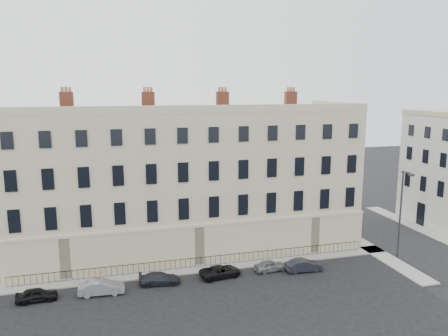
{
  "coord_description": "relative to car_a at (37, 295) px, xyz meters",
  "views": [
    {
      "loc": [
        -14.41,
        -34.25,
        17.33
      ],
      "look_at": [
        -2.37,
        10.0,
        8.96
      ],
      "focal_mm": 35.0,
      "sensor_mm": 36.0,
      "label": 1
    }
  ],
  "objects": [
    {
      "name": "ground",
      "position": [
        20.54,
        -2.17,
        -0.56
      ],
      "size": [
        160.0,
        160.0,
        0.0
      ],
      "primitive_type": "plane",
      "color": "black",
      "rests_on": "ground"
    },
    {
      "name": "terrace",
      "position": [
        14.57,
        9.8,
        6.94
      ],
      "size": [
        36.22,
        12.22,
        17.0
      ],
      "color": "#BFB08E",
      "rests_on": "ground"
    },
    {
      "name": "pavement_terrace",
      "position": [
        10.54,
        2.83,
        -0.5
      ],
      "size": [
        48.0,
        2.0,
        0.12
      ],
      "primitive_type": "cube",
      "color": "gray",
      "rests_on": "ground"
    },
    {
      "name": "pavement_east_return",
      "position": [
        33.54,
        5.83,
        -0.5
      ],
      "size": [
        2.0,
        24.0,
        0.12
      ],
      "primitive_type": "cube",
      "color": "gray",
      "rests_on": "ground"
    },
    {
      "name": "pavement_adjacent",
      "position": [
        43.54,
        7.83,
        -0.5
      ],
      "size": [
        2.0,
        20.0,
        0.12
      ],
      "primitive_type": "cube",
      "color": "gray",
      "rests_on": "ground"
    },
    {
      "name": "railings",
      "position": [
        14.54,
        3.23,
        -0.01
      ],
      "size": [
        35.0,
        0.04,
        0.96
      ],
      "color": "black",
      "rests_on": "ground"
    },
    {
      "name": "car_a",
      "position": [
        0.0,
        0.0,
        0.0
      ],
      "size": [
        3.37,
        1.53,
        1.12
      ],
      "primitive_type": "imported",
      "rotation": [
        0.0,
        0.0,
        1.64
      ],
      "color": "black",
      "rests_on": "ground"
    },
    {
      "name": "car_b",
      "position": [
        5.16,
        -0.11,
        0.07
      ],
      "size": [
        3.88,
        1.52,
        1.26
      ],
      "primitive_type": "imported",
      "rotation": [
        0.0,
        0.0,
        1.52
      ],
      "color": "gray",
      "rests_on": "ground"
    },
    {
      "name": "car_c",
      "position": [
        10.2,
        0.53,
        -0.02
      ],
      "size": [
        3.84,
        1.9,
        1.07
      ],
      "primitive_type": "imported",
      "rotation": [
        0.0,
        0.0,
        1.46
      ],
      "color": "#20222B",
      "rests_on": "ground"
    },
    {
      "name": "car_d",
      "position": [
        15.85,
        0.57,
        -0.02
      ],
      "size": [
        4.12,
        2.34,
        1.09
      ],
      "primitive_type": "imported",
      "rotation": [
        0.0,
        0.0,
        1.71
      ],
      "color": "black",
      "rests_on": "ground"
    },
    {
      "name": "car_e",
      "position": [
        20.84,
        0.61,
        -0.02
      ],
      "size": [
        3.28,
        1.55,
        1.08
      ],
      "primitive_type": "imported",
      "rotation": [
        0.0,
        0.0,
        1.66
      ],
      "color": "slate",
      "rests_on": "ground"
    },
    {
      "name": "car_f",
      "position": [
        23.91,
        -0.27,
        0.03
      ],
      "size": [
        3.66,
        1.43,
        1.19
      ],
      "primitive_type": "imported",
      "rotation": [
        0.0,
        0.0,
        1.52
      ],
      "color": "black",
      "rests_on": "ground"
    },
    {
      "name": "streetlamp",
      "position": [
        34.95,
        0.42,
        4.53
      ],
      "size": [
        0.55,
        1.97,
        9.18
      ],
      "rotation": [
        0.0,
        0.0,
        0.19
      ],
      "color": "#333438",
      "rests_on": "ground"
    }
  ]
}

